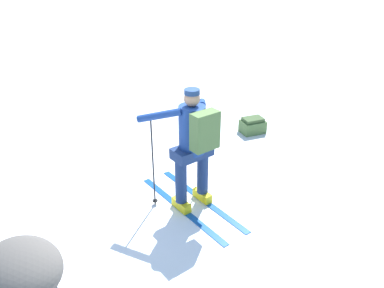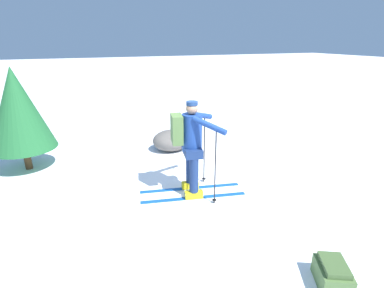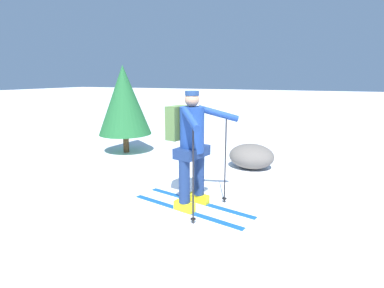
# 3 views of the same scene
# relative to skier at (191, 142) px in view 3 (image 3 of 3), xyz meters

# --- Properties ---
(ground_plane) EXTENTS (80.00, 80.00, 0.00)m
(ground_plane) POSITION_rel_skier_xyz_m (0.19, 0.11, -0.94)
(ground_plane) COLOR white
(skier) EXTENTS (1.85, 1.06, 1.62)m
(skier) POSITION_rel_skier_xyz_m (0.00, 0.00, 0.00)
(skier) COLOR #144C9E
(skier) RESTS_ON ground_plane
(rock_boulder) EXTENTS (0.90, 0.76, 0.49)m
(rock_boulder) POSITION_rel_skier_xyz_m (0.37, 2.17, -0.69)
(rock_boulder) COLOR #5B5651
(rock_boulder) RESTS_ON ground_plane
(pine_tree) EXTENTS (1.25, 1.25, 2.08)m
(pine_tree) POSITION_rel_skier_xyz_m (-2.72, 2.24, 0.33)
(pine_tree) COLOR #4C331E
(pine_tree) RESTS_ON ground_plane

